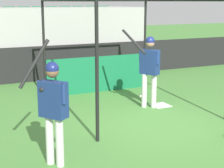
# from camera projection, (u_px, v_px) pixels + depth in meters

# --- Properties ---
(ground_plane) EXTENTS (60.00, 60.00, 0.00)m
(ground_plane) POSITION_uv_depth(u_px,v_px,m) (162.00, 127.00, 8.03)
(ground_plane) COLOR #477F38
(outfield_wall) EXTENTS (24.00, 0.12, 1.17)m
(outfield_wall) POSITION_uv_depth(u_px,v_px,m) (72.00, 61.00, 13.03)
(outfield_wall) COLOR black
(outfield_wall) RESTS_ON ground
(bleacher_section) EXTENTS (5.95, 2.40, 2.45)m
(bleacher_section) POSITION_uv_depth(u_px,v_px,m) (60.00, 40.00, 14.00)
(bleacher_section) COLOR #9E9E99
(bleacher_section) RESTS_ON ground
(batting_cage) EXTENTS (3.24, 3.78, 2.70)m
(batting_cage) POSITION_uv_depth(u_px,v_px,m) (109.00, 55.00, 10.19)
(batting_cage) COLOR black
(batting_cage) RESTS_ON ground
(home_plate) EXTENTS (0.44, 0.44, 0.02)m
(home_plate) POSITION_uv_depth(u_px,v_px,m) (160.00, 105.00, 9.66)
(home_plate) COLOR white
(home_plate) RESTS_ON ground
(player_batter) EXTENTS (0.76, 0.75, 1.96)m
(player_batter) POSITION_uv_depth(u_px,v_px,m) (149.00, 65.00, 9.28)
(player_batter) COLOR silver
(player_batter) RESTS_ON ground
(player_waiting) EXTENTS (0.71, 0.66, 2.04)m
(player_waiting) POSITION_uv_depth(u_px,v_px,m) (53.00, 104.00, 5.95)
(player_waiting) COLOR silver
(player_waiting) RESTS_ON ground
(baseball) EXTENTS (0.07, 0.07, 0.07)m
(baseball) POSITION_uv_depth(u_px,v_px,m) (140.00, 96.00, 10.48)
(baseball) COLOR white
(baseball) RESTS_ON ground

